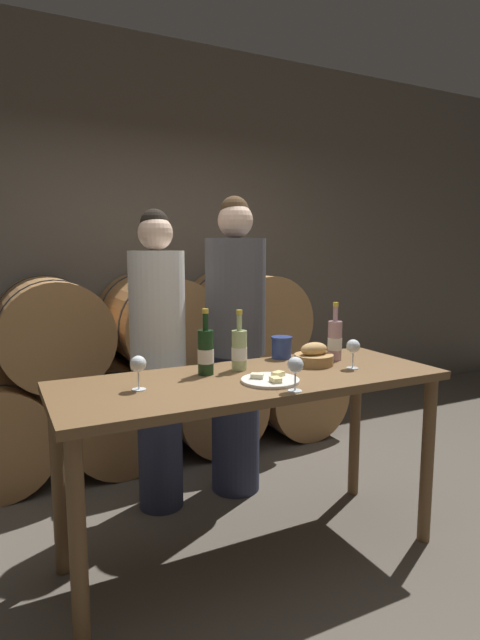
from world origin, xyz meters
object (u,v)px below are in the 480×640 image
at_px(wine_bottle_white, 240,350).
at_px(cheese_plate, 270,380).
at_px(wine_glass_far_left, 138,365).
at_px(wine_bottle_rose, 335,340).
at_px(person_left, 158,358).
at_px(wine_bottle_red, 206,352).
at_px(tasting_table, 253,401).
at_px(person_right, 235,345).
at_px(wine_glass_left, 295,366).
at_px(wine_glass_center, 353,347).
at_px(bread_basket, 314,356).
at_px(blue_crock, 282,346).

height_order(wine_bottle_white, cheese_plate, wine_bottle_white).
bearing_deg(wine_bottle_white, wine_glass_far_left, -166.51).
bearing_deg(wine_bottle_rose, wine_glass_far_left, -174.51).
xyz_separation_m(person_left, wine_bottle_red, (0.07, -0.53, 0.13)).
relative_size(tasting_table, wine_glass_far_left, 12.36).
bearing_deg(wine_bottle_white, person_right, 66.21).
distance_m(wine_bottle_red, wine_glass_left, 0.49).
relative_size(wine_bottle_red, cheese_plate, 1.20).
relative_size(person_left, wine_glass_far_left, 11.61).
bearing_deg(tasting_table, person_left, 110.67).
bearing_deg(wine_glass_center, person_left, 135.82).
relative_size(wine_bottle_white, wine_glass_far_left, 2.02).
bearing_deg(cheese_plate, wine_glass_far_left, 166.37).
bearing_deg(wine_bottle_white, wine_glass_left, -85.05).
bearing_deg(person_left, wine_bottle_white, -64.02).
xyz_separation_m(wine_bottle_white, wine_glass_center, (0.52, -0.23, 0.01)).
height_order(tasting_table, wine_bottle_white, wine_bottle_white).
bearing_deg(person_right, wine_bottle_red, -127.95).
relative_size(person_left, wine_glass_center, 11.61).
bearing_deg(wine_bottle_red, wine_glass_left, -62.53).
relative_size(bread_basket, wine_glass_center, 1.36).
height_order(tasting_table, cheese_plate, cheese_plate).
bearing_deg(wine_glass_left, person_left, 106.90).
bearing_deg(wine_glass_far_left, wine_bottle_white, 13.49).
xyz_separation_m(wine_bottle_red, blue_crock, (0.51, 0.15, -0.04)).
xyz_separation_m(wine_bottle_red, wine_bottle_white, (0.19, 0.01, -0.01)).
relative_size(person_right, wine_glass_center, 12.23).
xyz_separation_m(tasting_table, person_right, (0.23, 0.67, 0.14)).
relative_size(person_left, person_right, 0.95).
relative_size(wine_bottle_red, wine_bottle_rose, 1.01).
bearing_deg(bread_basket, wine_bottle_red, 173.59).
xyz_separation_m(bread_basket, wine_glass_left, (-0.35, -0.37, 0.06)).
distance_m(wine_bottle_rose, bread_basket, 0.19).
bearing_deg(blue_crock, bread_basket, -73.23).
distance_m(blue_crock, wine_glass_far_left, 0.91).
bearing_deg(bread_basket, wine_bottle_white, 169.04).
xyz_separation_m(wine_bottle_white, bread_basket, (0.39, -0.08, -0.06)).
distance_m(person_left, wine_glass_left, 1.02).
height_order(wine_bottle_red, wine_bottle_white, wine_bottle_red).
bearing_deg(wine_glass_left, blue_crock, 63.81).
bearing_deg(person_right, wine_glass_far_left, -139.78).
distance_m(cheese_plate, wine_glass_left, 0.20).
height_order(person_right, wine_glass_left, person_right).
relative_size(tasting_table, wine_glass_left, 12.36).
bearing_deg(wine_bottle_white, cheese_plate, -85.76).
height_order(wine_glass_far_left, wine_glass_left, same).
bearing_deg(blue_crock, wine_glass_center, -62.05).
bearing_deg(wine_glass_far_left, wine_bottle_red, 18.53).
distance_m(person_left, cheese_plate, 0.84).
height_order(person_right, wine_bottle_rose, person_right).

